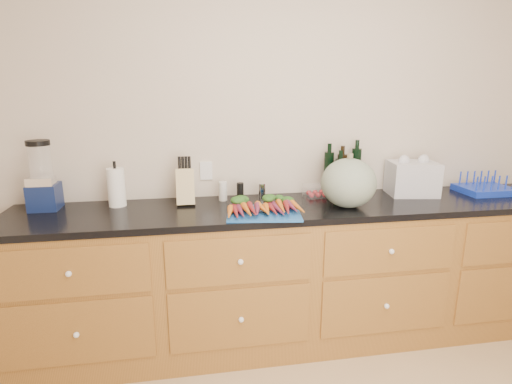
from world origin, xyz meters
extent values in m
cube|color=beige|center=(0.00, 1.62, 1.30)|extent=(4.10, 0.05, 2.60)
cube|color=brown|center=(0.00, 1.30, 0.45)|extent=(3.60, 0.60, 0.90)
cube|color=brown|center=(-1.35, 0.99, 0.72)|extent=(0.82, 0.01, 0.28)
sphere|color=white|center=(-1.35, 0.98, 0.72)|extent=(0.03, 0.03, 0.03)
cube|color=brown|center=(-1.35, 0.99, 0.36)|extent=(0.82, 0.01, 0.38)
sphere|color=white|center=(-1.35, 0.98, 0.36)|extent=(0.03, 0.03, 0.03)
cube|color=brown|center=(-0.45, 0.99, 0.72)|extent=(0.82, 0.01, 0.28)
sphere|color=white|center=(-0.45, 0.98, 0.72)|extent=(0.03, 0.03, 0.03)
cube|color=brown|center=(-0.45, 0.99, 0.36)|extent=(0.82, 0.01, 0.38)
sphere|color=white|center=(-0.45, 0.98, 0.36)|extent=(0.03, 0.03, 0.03)
cube|color=brown|center=(0.45, 0.99, 0.72)|extent=(0.82, 0.01, 0.28)
sphere|color=white|center=(0.45, 0.98, 0.72)|extent=(0.03, 0.03, 0.03)
cube|color=brown|center=(0.45, 0.99, 0.36)|extent=(0.82, 0.01, 0.38)
sphere|color=white|center=(0.45, 0.98, 0.36)|extent=(0.03, 0.03, 0.03)
cube|color=black|center=(0.00, 1.30, 0.92)|extent=(3.64, 0.62, 0.04)
cube|color=#1C57A5|center=(-0.29, 1.14, 0.95)|extent=(0.46, 0.38, 0.01)
cone|color=orange|center=(-0.49, 1.12, 0.97)|extent=(0.04, 0.20, 0.04)
cone|color=maroon|center=(-0.46, 1.12, 0.97)|extent=(0.04, 0.20, 0.04)
cone|color=maroon|center=(-0.43, 1.12, 0.97)|extent=(0.04, 0.20, 0.04)
cone|color=orange|center=(-0.40, 1.12, 0.97)|extent=(0.04, 0.20, 0.04)
cone|color=maroon|center=(-0.37, 1.12, 0.97)|extent=(0.04, 0.20, 0.04)
cone|color=maroon|center=(-0.34, 1.12, 0.97)|extent=(0.04, 0.20, 0.04)
cone|color=orange|center=(-0.30, 1.12, 0.97)|extent=(0.04, 0.20, 0.04)
ellipsoid|color=#1E4818|center=(-0.40, 1.27, 0.98)|extent=(0.20, 0.12, 0.06)
cone|color=orange|center=(-0.28, 1.12, 0.97)|extent=(0.04, 0.20, 0.04)
cone|color=maroon|center=(-0.25, 1.12, 0.97)|extent=(0.04, 0.20, 0.04)
cone|color=maroon|center=(-0.21, 1.12, 0.97)|extent=(0.04, 0.20, 0.04)
cone|color=orange|center=(-0.18, 1.12, 0.97)|extent=(0.04, 0.20, 0.04)
cone|color=maroon|center=(-0.15, 1.12, 0.97)|extent=(0.04, 0.20, 0.04)
cone|color=maroon|center=(-0.12, 1.12, 0.97)|extent=(0.04, 0.20, 0.04)
cone|color=orange|center=(-0.09, 1.12, 0.97)|extent=(0.04, 0.20, 0.04)
ellipsoid|color=#1E4818|center=(-0.18, 1.27, 0.98)|extent=(0.20, 0.12, 0.06)
ellipsoid|color=slate|center=(0.25, 1.20, 1.09)|extent=(0.34, 0.34, 0.30)
cube|color=#101E4C|center=(-1.58, 1.46, 1.02)|extent=(0.17, 0.17, 0.16)
cube|color=silver|center=(-1.58, 1.43, 1.12)|extent=(0.15, 0.10, 0.05)
cylinder|color=white|center=(-1.58, 1.46, 1.22)|extent=(0.13, 0.13, 0.21)
cylinder|color=black|center=(-1.58, 1.46, 1.34)|extent=(0.13, 0.13, 0.03)
cylinder|color=white|center=(-1.16, 1.46, 1.06)|extent=(0.11, 0.11, 0.24)
cube|color=tan|center=(-0.74, 1.44, 1.05)|extent=(0.11, 0.11, 0.22)
cylinder|color=silver|center=(-0.50, 1.48, 1.00)|extent=(0.05, 0.05, 0.13)
cylinder|color=black|center=(-0.38, 1.48, 1.00)|extent=(0.05, 0.05, 0.11)
cylinder|color=silver|center=(-0.24, 1.48, 0.99)|extent=(0.05, 0.05, 0.10)
cube|color=white|center=(0.14, 1.47, 0.98)|extent=(0.17, 0.14, 0.08)
cylinder|color=black|center=(0.23, 1.52, 1.09)|extent=(0.07, 0.07, 0.30)
cylinder|color=black|center=(0.33, 1.53, 1.08)|extent=(0.07, 0.07, 0.28)
cylinder|color=black|center=(0.43, 1.52, 1.10)|extent=(0.07, 0.07, 0.32)
cylinder|color=black|center=(0.29, 1.46, 1.07)|extent=(0.07, 0.07, 0.26)
cube|color=#1532B9|center=(1.35, 1.38, 0.96)|extent=(0.35, 0.28, 0.04)
camera|label=1|loc=(-0.70, -1.05, 1.64)|focal=28.00mm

